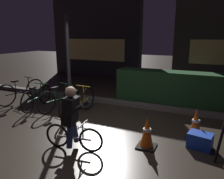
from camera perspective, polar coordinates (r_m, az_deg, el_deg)
name	(u,v)px	position (r m, az deg, el deg)	size (l,w,h in m)	color
ground_plane	(93,133)	(5.00, -5.01, -11.36)	(40.00, 40.00, 0.00)	#2D261E
sidewalk_curb	(127,104)	(6.85, 3.98, -3.69)	(12.00, 0.24, 0.12)	#56544F
hedge_row	(192,89)	(7.23, 20.10, 0.14)	(4.80, 0.70, 1.02)	#214723
storefront_left	(96,35)	(11.85, -4.27, 14.13)	(4.95, 0.54, 4.35)	#262328
street_post	(68,64)	(6.35, -11.33, 6.68)	(0.10, 0.10, 2.71)	#2D2D33
parked_bike_leftmost	(21,92)	(7.64, -22.68, -0.52)	(0.49, 1.71, 0.80)	black
parked_bike_left_mid	(37,97)	(6.92, -19.12, -1.97)	(0.46, 1.54, 0.72)	black
parked_bike_center_left	(60,98)	(6.60, -13.56, -2.23)	(0.46, 1.58, 0.74)	black
parked_bike_center_right	(78,103)	(6.05, -8.82, -3.41)	(0.46, 1.66, 0.76)	black
traffic_cone_near	(147,132)	(4.36, 9.15, -11.04)	(0.36, 0.36, 0.64)	black
traffic_cone_far	(196,123)	(5.03, 21.06, -8.26)	(0.36, 0.36, 0.65)	black
blue_crate	(200,141)	(4.68, 22.04, -12.28)	(0.44, 0.32, 0.30)	#193DB7
cyclist	(72,118)	(4.19, -10.39, -7.38)	(1.18, 0.50, 1.25)	black
closed_umbrella	(221,138)	(4.36, 26.64, -11.29)	(0.05, 0.05, 0.85)	black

